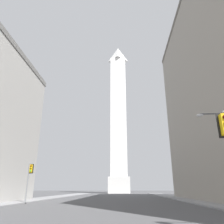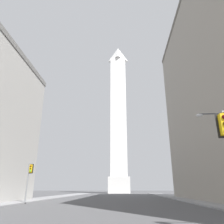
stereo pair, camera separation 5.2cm
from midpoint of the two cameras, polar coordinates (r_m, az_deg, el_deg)
name	(u,v)px [view 2 (the right image)]	position (r m, az deg, el deg)	size (l,w,h in m)	color
sidewalk_left	(22,201)	(39.52, -22.46, -20.71)	(5.00, 112.93, 0.15)	gray
sidewalk_right	(202,202)	(37.84, 22.47, -20.84)	(5.00, 112.93, 0.15)	gray
obelisk	(119,116)	(101.40, 1.75, -0.98)	(8.95, 8.95, 70.81)	silver
traffic_light_mid_left	(29,177)	(34.37, -20.83, -15.51)	(0.76, 0.52, 5.35)	slate
street_lamp	(224,149)	(21.62, 27.28, -8.60)	(2.44, 0.36, 8.62)	#4C4C51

